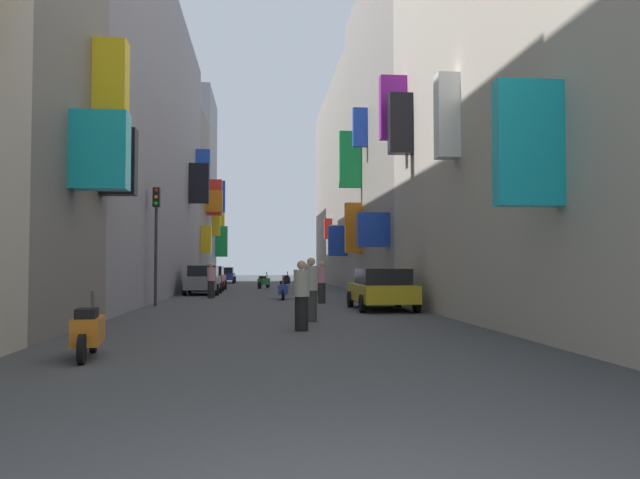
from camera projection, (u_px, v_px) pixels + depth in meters
name	position (u px, v px, depth m)	size (l,w,h in m)	color
ground_plane	(272.00, 295.00, 33.47)	(140.00, 140.00, 0.00)	#424244
building_left_mid_b	(114.00, 141.00, 31.67)	(7.22, 27.63, 15.72)	gray
building_left_mid_c	(167.00, 201.00, 49.42)	(7.35, 8.16, 13.35)	slate
building_left_far	(181.00, 189.00, 58.25)	(7.28, 9.41, 17.38)	gray
building_right_mid_a	(477.00, 39.00, 25.10)	(7.03, 3.80, 21.24)	#B2A899
building_right_mid_b	(418.00, 135.00, 34.54)	(7.39, 15.31, 17.53)	gray
building_right_mid_c	(363.00, 188.00, 53.26)	(6.75, 22.40, 16.33)	gray
parked_car_yellow	(382.00, 288.00, 22.24)	(2.01, 4.28, 1.45)	gold
parked_car_red	(211.00, 278.00, 39.62)	(1.87, 4.46, 1.52)	#B21E1E
parked_car_blue	(225.00, 275.00, 56.04)	(1.85, 4.37, 1.41)	navy
parked_car_grey	(203.00, 279.00, 34.04)	(1.87, 3.97, 1.56)	slate
scooter_black	(287.00, 280.00, 46.54)	(0.59, 1.96, 1.13)	black
scooter_green	(264.00, 282.00, 42.97)	(0.87, 1.85, 1.13)	#287F3D
scooter_blue	(283.00, 289.00, 29.08)	(0.51, 1.99, 1.13)	#2D4CAD
scooter_orange	(88.00, 331.00, 10.58)	(0.58, 1.89, 1.13)	orange
scooter_red	(315.00, 286.00, 34.57)	(0.72, 1.96, 1.13)	red
scooter_silver	(359.00, 290.00, 28.15)	(0.76, 1.93, 1.13)	#ADADB2
pedestrian_crossing	(307.00, 287.00, 21.67)	(0.39, 0.39, 1.63)	#313131
pedestrian_near_left	(311.00, 289.00, 17.54)	(0.44, 0.44, 1.79)	#373737
pedestrian_near_right	(302.00, 296.00, 15.07)	(0.41, 0.41, 1.68)	black
pedestrian_mid_street	(322.00, 282.00, 25.99)	(0.40, 0.40, 1.74)	#2C2C2C
pedestrian_far_away	(211.00, 280.00, 30.06)	(0.47, 0.47, 1.71)	black
traffic_light_near_corner	(156.00, 226.00, 24.32)	(0.26, 0.34, 4.58)	#2D2D2D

